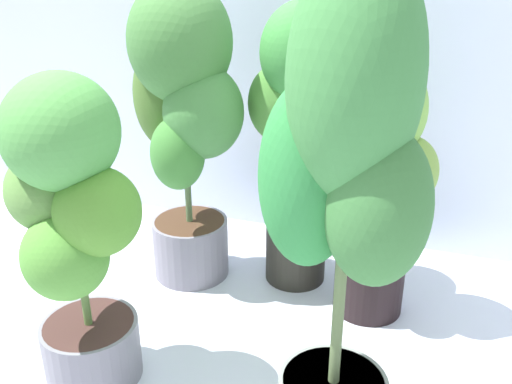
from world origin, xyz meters
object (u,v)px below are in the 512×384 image
Objects in this scene: potted_plant_front_right at (343,194)px; potted_plant_back_right at (378,173)px; potted_plant_back_left at (184,108)px; potted_plant_back_center at (300,121)px; potted_plant_front_left at (72,218)px.

potted_plant_back_right is (0.00, 0.54, -0.17)m from potted_plant_front_right.
potted_plant_back_right is (0.59, -0.01, -0.13)m from potted_plant_back_left.
potted_plant_back_center is 0.73m from potted_plant_front_left.
potted_plant_front_right is (0.59, -0.55, 0.04)m from potted_plant_back_left.
potted_plant_back_left is 0.91× the size of potted_plant_front_right.
potted_plant_front_right is 0.57m from potted_plant_back_right.
potted_plant_front_left is at bearing -120.28° from potted_plant_back_center.
potted_plant_back_center is 0.69m from potted_plant_front_right.
potted_plant_back_right is at bearing -0.97° from potted_plant_back_left.
potted_plant_front_left is (-0.03, -0.54, -0.12)m from potted_plant_back_left.
potted_plant_front_left is at bearing -92.87° from potted_plant_back_left.
potted_plant_front_right reaches higher than potted_plant_back_center.
potted_plant_back_left is 1.20× the size of potted_plant_front_left.
potted_plant_back_right is (0.25, -0.09, -0.10)m from potted_plant_back_center.
potted_plant_back_center is (0.34, 0.08, -0.03)m from potted_plant_back_left.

